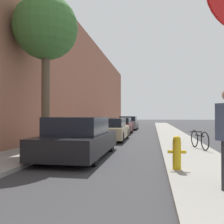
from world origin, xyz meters
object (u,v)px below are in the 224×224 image
parked_car_black (79,138)px  parked_car_champagne (110,130)px  parked_car_maroon (120,126)px  bicycle (199,140)px  parked_car_grey (128,123)px  street_tree_near (46,29)px  fire_hydrant (177,152)px

parked_car_black → parked_car_champagne: bearing=89.0°
parked_car_maroon → bicycle: parked_car_maroon is taller
parked_car_grey → parked_car_champagne: bearing=-89.9°
parked_car_grey → parked_car_black: bearing=-90.3°
parked_car_grey → street_tree_near: street_tree_near is taller
parked_car_champagne → parked_car_maroon: size_ratio=0.99×
fire_hydrant → bicycle: (1.24, 3.93, -0.06)m
parked_car_black → street_tree_near: (-1.70, 0.99, 4.23)m
street_tree_near → bicycle: street_tree_near is taller
street_tree_near → bicycle: size_ratio=3.56×
parked_car_black → parked_car_champagne: 5.71m
parked_car_black → street_tree_near: bearing=149.7°
parked_car_champagne → bicycle: (4.24, -3.76, -0.12)m
parked_car_maroon → parked_car_grey: parked_car_grey is taller
parked_car_champagne → street_tree_near: 6.62m
parked_car_grey → parked_car_maroon: bearing=-91.2°
parked_car_champagne → fire_hydrant: 8.25m
parked_car_maroon → fire_hydrant: parked_car_maroon is taller
parked_car_maroon → bicycle: 10.03m
parked_car_grey → fire_hydrant: size_ratio=5.32×
parked_car_maroon → fire_hydrant: bearing=-76.4°
parked_car_grey → fire_hydrant: (3.02, -18.48, -0.08)m
fire_hydrant → street_tree_near: bearing=148.2°
fire_hydrant → parked_car_champagne: bearing=111.3°
parked_car_champagne → fire_hydrant: bearing=-68.7°
parked_car_champagne → parked_car_grey: size_ratio=0.90×
parked_car_grey → bicycle: bearing=-73.7°
parked_car_black → parked_car_grey: (0.08, 16.50, -0.03)m
parked_car_champagne → parked_car_grey: parked_car_grey is taller
parked_car_champagne → parked_car_maroon: parked_car_champagne is taller
parked_car_champagne → parked_car_grey: 10.79m
parked_car_maroon → parked_car_grey: size_ratio=0.91×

